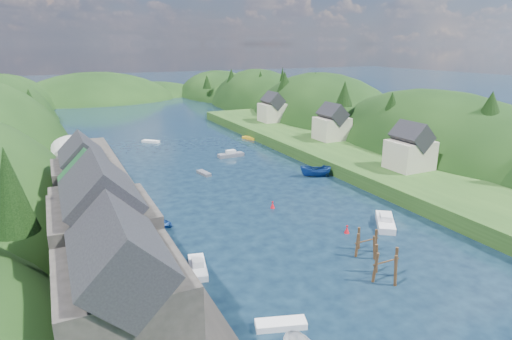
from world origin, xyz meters
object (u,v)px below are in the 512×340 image
channel_buoy_near (347,230)px  channel_buoy_far (273,205)px  piling_cluster_far (366,245)px  piling_cluster_near (386,267)px

channel_buoy_near → channel_buoy_far: bearing=110.8°
piling_cluster_far → channel_buoy_far: piling_cluster_far is taller
piling_cluster_near → piling_cluster_far: bearing=70.4°
piling_cluster_near → channel_buoy_far: piling_cluster_near is taller
piling_cluster_near → channel_buoy_near: size_ratio=3.57×
piling_cluster_near → channel_buoy_far: size_ratio=3.57×
piling_cluster_far → channel_buoy_near: bearing=74.6°
channel_buoy_far → piling_cluster_near: bearing=-87.2°
channel_buoy_far → piling_cluster_far: bearing=-80.4°
piling_cluster_near → channel_buoy_far: bearing=92.8°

